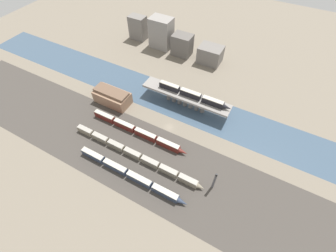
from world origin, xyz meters
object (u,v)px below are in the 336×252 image
at_px(signal_tower, 214,181).
at_px(train_yard_near, 130,174).
at_px(train_yard_far, 137,131).
at_px(warehouse_building, 112,97).
at_px(train_on_bridge, 193,95).
at_px(train_yard_mid, 134,155).

bearing_deg(signal_tower, train_yard_near, -159.64).
distance_m(train_yard_near, train_yard_far, 25.86).
distance_m(train_yard_near, warehouse_building, 52.59).
distance_m(warehouse_building, signal_tower, 77.65).
bearing_deg(train_yard_far, warehouse_building, 152.81).
height_order(train_on_bridge, train_yard_near, train_on_bridge).
relative_size(warehouse_building, signal_tower, 1.70).
distance_m(train_on_bridge, train_yard_near, 56.40).
bearing_deg(train_on_bridge, train_yard_near, -97.12).
xyz_separation_m(train_on_bridge, train_yard_mid, (-11.02, -45.07, -8.54)).
height_order(train_on_bridge, signal_tower, signal_tower).
xyz_separation_m(warehouse_building, signal_tower, (74.08, -23.22, 1.83)).
xyz_separation_m(train_yard_far, warehouse_building, (-26.28, 13.50, 2.30)).
relative_size(train_yard_mid, warehouse_building, 3.44).
bearing_deg(warehouse_building, signal_tower, -17.41).
bearing_deg(train_on_bridge, signal_tower, -54.61).
relative_size(train_on_bridge, train_yard_near, 0.75).
relative_size(train_on_bridge, warehouse_building, 2.03).
xyz_separation_m(train_yard_far, signal_tower, (47.80, -9.73, 4.13)).
bearing_deg(train_on_bridge, train_yard_far, -119.50).
relative_size(train_yard_near, train_yard_mid, 0.79).
height_order(train_on_bridge, warehouse_building, train_on_bridge).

